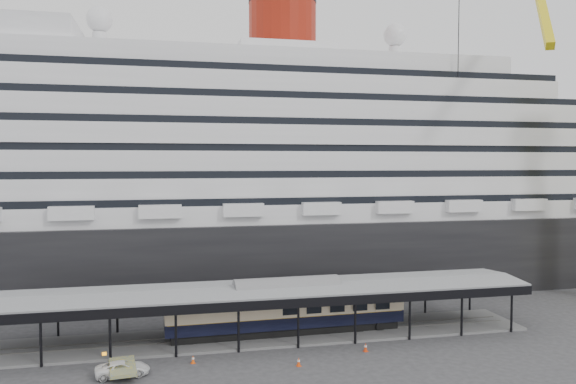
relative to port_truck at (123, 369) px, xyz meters
name	(u,v)px	position (x,y,z in m)	size (l,w,h in m)	color
ground	(271,353)	(13.15, 2.83, -0.61)	(200.00, 200.00, 0.00)	#313134
cruise_ship	(230,159)	(13.20, 34.83, 17.73)	(130.00, 30.00, 43.90)	black
platform_canopy	(261,314)	(13.15, 7.83, 1.75)	(56.00, 9.18, 5.30)	slate
port_truck	(123,369)	(0.00, 0.00, 0.00)	(2.04, 4.43, 1.23)	white
pullman_carriage	(287,307)	(15.82, 7.83, 2.31)	(24.80, 3.78, 24.28)	black
traffic_cone_left	(193,359)	(5.91, 1.72, -0.25)	(0.48, 0.48, 0.73)	#EF510D
traffic_cone_mid	(299,362)	(14.92, -1.00, -0.23)	(0.47, 0.47, 0.78)	#E8440C
traffic_cone_right	(366,347)	(22.00, 1.33, -0.21)	(0.54, 0.54, 0.82)	red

